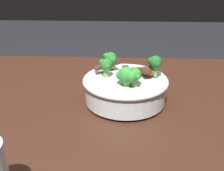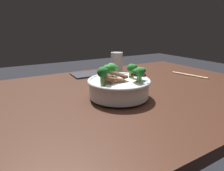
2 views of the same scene
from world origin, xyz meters
The scene contains 2 objects.
dining_table centered at (0.00, 0.00, 0.61)m, with size 1.22×0.92×0.76m.
rice_bowl centered at (-0.14, -0.06, 0.81)m, with size 0.24×0.24×0.14m.
Camera 1 is at (-0.13, 0.61, 1.13)m, focal length 42.17 mm.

